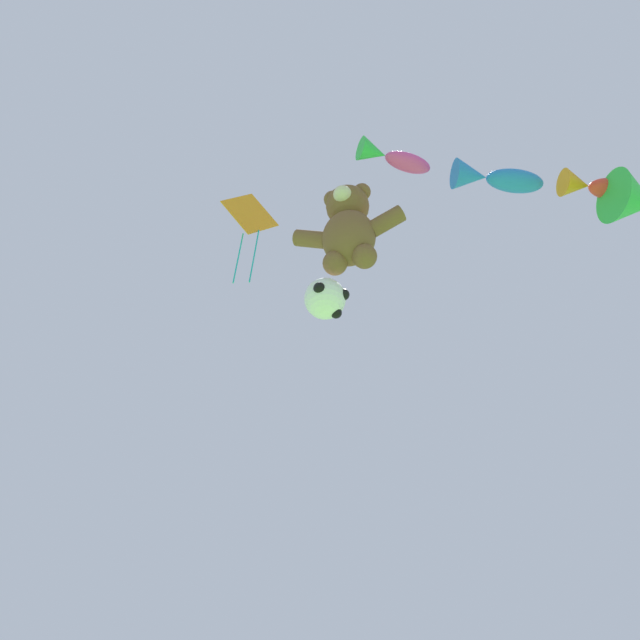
{
  "coord_description": "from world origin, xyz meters",
  "views": [
    {
      "loc": [
        3.13,
        -2.49,
        1.15
      ],
      "look_at": [
        0.29,
        6.44,
        9.42
      ],
      "focal_mm": 40.0,
      "sensor_mm": 36.0,
      "label": 1
    }
  ],
  "objects_px": {
    "soccer_ball_kite": "(326,299)",
    "fish_kite_magenta": "(390,157)",
    "fish_kite_crimson": "(594,187)",
    "teddy_bear_kite": "(348,227)",
    "fish_kite_cobalt": "(493,178)",
    "diamond_kite": "(250,219)"
  },
  "relations": [
    {
      "from": "soccer_ball_kite",
      "to": "fish_kite_magenta",
      "type": "bearing_deg",
      "value": -30.32
    },
    {
      "from": "fish_kite_magenta",
      "to": "fish_kite_crimson",
      "type": "distance_m",
      "value": 3.83
    },
    {
      "from": "teddy_bear_kite",
      "to": "fish_kite_cobalt",
      "type": "bearing_deg",
      "value": 2.24
    },
    {
      "from": "teddy_bear_kite",
      "to": "fish_kite_magenta",
      "type": "bearing_deg",
      "value": -34.83
    },
    {
      "from": "fish_kite_magenta",
      "to": "fish_kite_cobalt",
      "type": "xyz_separation_m",
      "value": [
        1.76,
        0.85,
        -0.28
      ]
    },
    {
      "from": "soccer_ball_kite",
      "to": "fish_kite_magenta",
      "type": "height_order",
      "value": "fish_kite_magenta"
    },
    {
      "from": "fish_kite_cobalt",
      "to": "fish_kite_crimson",
      "type": "xyz_separation_m",
      "value": [
        1.76,
        0.57,
        -0.25
      ]
    },
    {
      "from": "soccer_ball_kite",
      "to": "teddy_bear_kite",
      "type": "bearing_deg",
      "value": -19.87
    },
    {
      "from": "fish_kite_crimson",
      "to": "diamond_kite",
      "type": "xyz_separation_m",
      "value": [
        -7.21,
        0.37,
        2.07
      ]
    },
    {
      "from": "teddy_bear_kite",
      "to": "fish_kite_magenta",
      "type": "height_order",
      "value": "teddy_bear_kite"
    },
    {
      "from": "fish_kite_magenta",
      "to": "fish_kite_crimson",
      "type": "relative_size",
      "value": 0.93
    },
    {
      "from": "fish_kite_crimson",
      "to": "diamond_kite",
      "type": "bearing_deg",
      "value": 177.04
    },
    {
      "from": "soccer_ball_kite",
      "to": "fish_kite_cobalt",
      "type": "bearing_deg",
      "value": -1.36
    },
    {
      "from": "soccer_ball_kite",
      "to": "fish_kite_crimson",
      "type": "relative_size",
      "value": 0.56
    },
    {
      "from": "fish_kite_cobalt",
      "to": "diamond_kite",
      "type": "relative_size",
      "value": 0.57
    },
    {
      "from": "soccer_ball_kite",
      "to": "diamond_kite",
      "type": "distance_m",
      "value": 4.52
    },
    {
      "from": "fish_kite_magenta",
      "to": "fish_kite_crimson",
      "type": "height_order",
      "value": "fish_kite_magenta"
    },
    {
      "from": "soccer_ball_kite",
      "to": "diamond_kite",
      "type": "bearing_deg",
      "value": 157.69
    },
    {
      "from": "teddy_bear_kite",
      "to": "diamond_kite",
      "type": "relative_size",
      "value": 0.72
    },
    {
      "from": "fish_kite_crimson",
      "to": "diamond_kite",
      "type": "distance_m",
      "value": 7.51
    },
    {
      "from": "fish_kite_crimson",
      "to": "soccer_ball_kite",
      "type": "bearing_deg",
      "value": -174.54
    },
    {
      "from": "fish_kite_magenta",
      "to": "teddy_bear_kite",
      "type": "bearing_deg",
      "value": 145.17
    }
  ]
}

